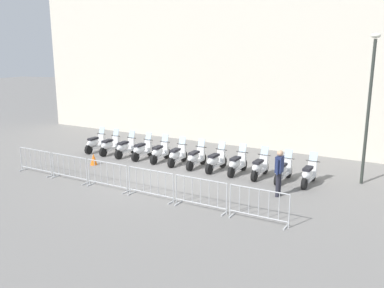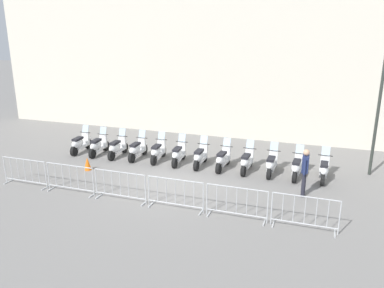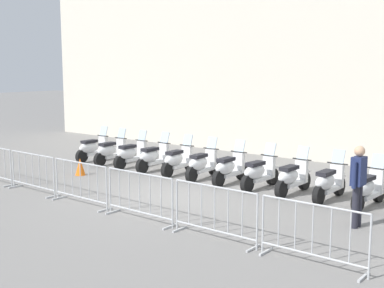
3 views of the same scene
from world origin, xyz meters
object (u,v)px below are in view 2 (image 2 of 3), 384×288
at_px(motorcycle_9, 271,164).
at_px(motorcycle_7, 223,159).
at_px(motorcycle_4, 158,152).
at_px(motorcycle_6, 200,157).
at_px(motorcycle_3, 137,150).
at_px(motorcycle_8, 247,162).
at_px(barrier_segment_3, 175,194).
at_px(traffic_cone, 87,164).
at_px(motorcycle_0, 80,144).
at_px(barrier_segment_5, 305,213).
at_px(motorcycle_11, 324,170).
at_px(barrier_segment_2, 120,186).
at_px(barrier_segment_4, 236,203).
at_px(motorcycle_10, 297,167).
at_px(barrier_segment_1, 70,179).
at_px(motorcycle_2, 117,148).
at_px(officer_near_row_end, 305,170).
at_px(motorcycle_5, 178,154).
at_px(motorcycle_1, 98,146).
at_px(street_lamp, 381,89).
at_px(barrier_segment_0, 25,173).

bearing_deg(motorcycle_9, motorcycle_7, 169.66).
distance_m(motorcycle_4, motorcycle_6, 2.02).
xyz_separation_m(motorcycle_3, motorcycle_8, (4.97, -0.99, 0.00)).
relative_size(barrier_segment_3, traffic_cone, 3.48).
height_order(motorcycle_0, motorcycle_8, same).
distance_m(motorcycle_0, barrier_segment_5, 11.45).
distance_m(motorcycle_11, barrier_segment_2, 7.84).
bearing_deg(motorcycle_8, motorcycle_7, 170.16).
height_order(motorcycle_0, motorcycle_3, same).
xyz_separation_m(motorcycle_0, motorcycle_3, (2.99, -0.55, 0.00)).
relative_size(barrier_segment_2, barrier_segment_4, 1.00).
distance_m(barrier_segment_2, barrier_segment_5, 6.11).
height_order(motorcycle_0, motorcycle_10, same).
bearing_deg(motorcycle_10, motorcycle_4, 168.19).
bearing_deg(barrier_segment_1, motorcycle_2, 85.52).
bearing_deg(officer_near_row_end, barrier_segment_4, -137.92).
distance_m(motorcycle_3, motorcycle_5, 2.03).
distance_m(motorcycle_4, motorcycle_10, 6.07).
xyz_separation_m(motorcycle_2, traffic_cone, (-0.69, -1.84, -0.18)).
height_order(motorcycle_1, motorcycle_3, same).
relative_size(motorcycle_9, barrier_segment_2, 0.89).
xyz_separation_m(motorcycle_4, barrier_segment_3, (1.66, -4.65, 0.07)).
xyz_separation_m(barrier_segment_4, traffic_cone, (-6.35, 3.53, -0.25)).
distance_m(motorcycle_5, motorcycle_8, 3.03).
bearing_deg(barrier_segment_3, motorcycle_3, 118.95).
distance_m(motorcycle_11, barrier_segment_4, 4.93).
distance_m(motorcycle_0, motorcycle_2, 2.02).
bearing_deg(traffic_cone, street_lamp, 5.31).
relative_size(motorcycle_3, motorcycle_5, 0.99).
xyz_separation_m(motorcycle_9, traffic_cone, (-7.66, -0.50, -0.18)).
bearing_deg(barrier_segment_2, traffic_cone, 130.72).
height_order(motorcycle_0, barrier_segment_1, motorcycle_0).
bearing_deg(barrier_segment_4, motorcycle_9, 72.10).
relative_size(barrier_segment_1, barrier_segment_3, 1.00).
relative_size(motorcycle_5, motorcycle_9, 1.01).
relative_size(motorcycle_6, barrier_segment_0, 0.90).
xyz_separation_m(motorcycle_0, officer_near_row_end, (9.96, -3.68, 0.53)).
height_order(motorcycle_6, barrier_segment_4, motorcycle_6).
xyz_separation_m(motorcycle_5, barrier_segment_5, (4.67, -5.20, 0.07)).
bearing_deg(motorcycle_1, barrier_segment_0, -108.55).
height_order(motorcycle_7, motorcycle_9, same).
height_order(motorcycle_8, barrier_segment_4, motorcycle_8).
distance_m(barrier_segment_5, street_lamp, 6.71).
relative_size(motorcycle_2, motorcycle_7, 1.01).
xyz_separation_m(motorcycle_0, motorcycle_7, (6.95, -1.37, 0.00)).
bearing_deg(motorcycle_7, barrier_segment_1, -148.81).
relative_size(motorcycle_1, motorcycle_5, 1.00).
xyz_separation_m(motorcycle_0, motorcycle_8, (7.96, -1.55, 0.00)).
bearing_deg(motorcycle_10, motorcycle_11, -7.68).
height_order(barrier_segment_2, barrier_segment_3, same).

